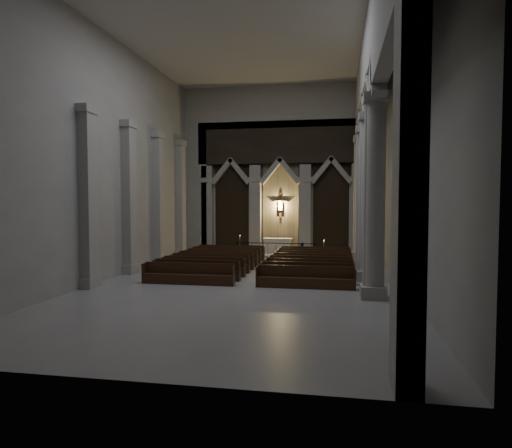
% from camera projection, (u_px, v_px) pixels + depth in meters
% --- Properties ---
extents(room, '(24.00, 24.10, 12.00)m').
position_uv_depth(room, '(249.00, 120.00, 21.14)').
color(room, gray).
rests_on(room, ground).
extents(sanctuary_wall, '(14.00, 0.77, 12.00)m').
position_uv_depth(sanctuary_wall, '(280.00, 162.00, 32.53)').
color(sanctuary_wall, '#A09E96').
rests_on(sanctuary_wall, ground).
extents(right_arcade, '(1.00, 24.00, 12.00)m').
position_uv_depth(right_arcade, '(369.00, 116.00, 21.46)').
color(right_arcade, '#A09E96').
rests_on(right_arcade, ground).
extents(left_pilasters, '(0.60, 13.00, 8.03)m').
position_uv_depth(left_pilasters, '(145.00, 200.00, 25.97)').
color(left_pilasters, '#A09E96').
rests_on(left_pilasters, ground).
extents(sanctuary_step, '(8.50, 2.60, 0.15)m').
position_uv_depth(sanctuary_step, '(278.00, 255.00, 31.95)').
color(sanctuary_step, '#A09E96').
rests_on(sanctuary_step, ground).
extents(altar, '(2.06, 0.82, 1.04)m').
position_uv_depth(altar, '(278.00, 246.00, 32.29)').
color(altar, beige).
rests_on(altar, sanctuary_step).
extents(altar_rail, '(5.37, 0.09, 1.06)m').
position_uv_depth(altar_rail, '(276.00, 248.00, 30.57)').
color(altar_rail, black).
rests_on(altar_rail, ground).
extents(candle_stand_left, '(0.25, 0.25, 1.47)m').
position_uv_depth(candle_stand_left, '(240.00, 250.00, 31.61)').
color(candle_stand_left, '#B17136').
rests_on(candle_stand_left, ground).
extents(candle_stand_right, '(0.20, 0.20, 1.21)m').
position_uv_depth(candle_stand_right, '(324.00, 254.00, 30.40)').
color(candle_stand_right, '#B17136').
rests_on(candle_stand_right, ground).
extents(pews, '(9.77, 8.99, 0.98)m').
position_uv_depth(pews, '(261.00, 266.00, 24.79)').
color(pews, black).
rests_on(pews, ground).
extents(worshipper, '(0.56, 0.48, 1.29)m').
position_uv_depth(worshipper, '(303.00, 253.00, 27.96)').
color(worshipper, black).
rests_on(worshipper, ground).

